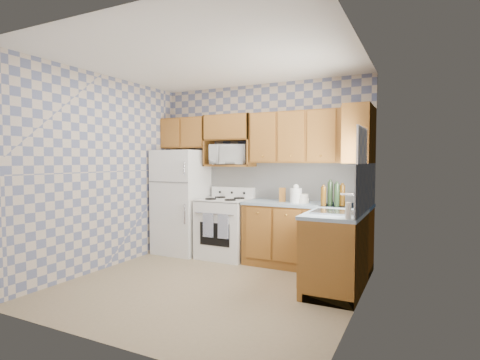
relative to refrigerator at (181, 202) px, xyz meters
name	(u,v)px	position (x,y,z in m)	size (l,w,h in m)	color
floor	(209,286)	(1.27, -1.25, -0.84)	(3.40, 3.40, 0.00)	#837050
back_wall	(261,171)	(1.27, 0.35, 0.51)	(3.40, 0.02, 2.70)	slate
right_wall	(356,177)	(2.97, -1.25, 0.51)	(0.02, 3.20, 2.70)	slate
backsplash_back	(285,181)	(1.68, 0.34, 0.36)	(2.60, 0.01, 0.56)	silver
backsplash_right	(366,187)	(2.96, -0.45, 0.36)	(0.01, 1.60, 0.56)	silver
refrigerator	(181,202)	(0.00, 0.00, 0.00)	(0.75, 0.70, 1.68)	white
stove_body	(225,229)	(0.80, 0.03, -0.39)	(0.76, 0.65, 0.90)	white
cooktop	(225,200)	(0.80, 0.03, 0.07)	(0.76, 0.65, 0.03)	silver
backguard	(233,192)	(0.80, 0.30, 0.16)	(0.76, 0.08, 0.17)	white
dish_towel_left	(208,225)	(0.70, -0.32, -0.29)	(0.17, 0.03, 0.35)	navy
dish_towel_right	(223,227)	(0.96, -0.32, -0.29)	(0.17, 0.03, 0.35)	navy
base_cabinets_back	(306,237)	(2.10, 0.05, -0.40)	(1.75, 0.60, 0.88)	brown
base_cabinets_right	(340,248)	(2.67, -0.45, -0.40)	(0.60, 1.60, 0.88)	brown
countertop_back	(307,204)	(2.10, 0.05, 0.06)	(1.77, 0.63, 0.04)	gray
countertop_right	(341,211)	(2.67, -0.45, 0.06)	(0.63, 1.60, 0.04)	gray
upper_cabinets_back	(310,137)	(2.10, 0.19, 1.01)	(1.75, 0.33, 0.74)	brown
upper_cabinets_fridge	(186,133)	(-0.02, 0.19, 1.13)	(0.82, 0.33, 0.50)	brown
upper_cabinets_right	(360,135)	(2.81, 0.00, 1.01)	(0.33, 0.70, 0.74)	brown
microwave_shelf	(230,166)	(0.80, 0.19, 0.60)	(0.80, 0.33, 0.03)	brown
microwave	(229,155)	(0.79, 0.19, 0.77)	(0.57, 0.39, 0.32)	white
sink	(335,213)	(2.67, -0.80, 0.09)	(0.48, 0.40, 0.03)	#B7B7BC
window	(362,167)	(2.96, -0.80, 0.61)	(0.02, 0.66, 0.86)	white
bottle_0	(330,194)	(2.47, -0.13, 0.24)	(0.07, 0.07, 0.32)	black
bottle_1	(337,195)	(2.57, -0.19, 0.23)	(0.07, 0.07, 0.30)	black
bottle_2	(342,196)	(2.62, -0.09, 0.22)	(0.07, 0.07, 0.28)	#4D2F0B
bottle_3	(323,196)	(2.40, -0.21, 0.21)	(0.07, 0.07, 0.25)	#4D2F0B
knife_block	(282,195)	(1.74, 0.05, 0.18)	(0.09, 0.09, 0.20)	brown
electric_kettle	(296,196)	(1.96, -0.02, 0.18)	(0.16, 0.16, 0.21)	white
food_containers	(302,198)	(2.04, 0.02, 0.14)	(0.19, 0.19, 0.13)	beige
soap_bottle	(348,211)	(2.89, -1.20, 0.17)	(0.06, 0.06, 0.17)	beige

